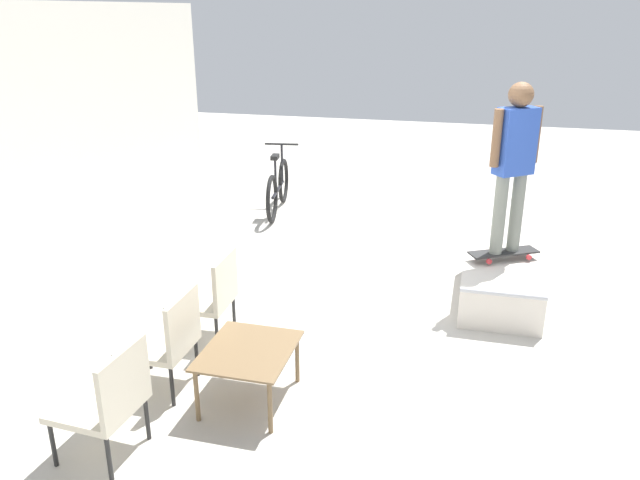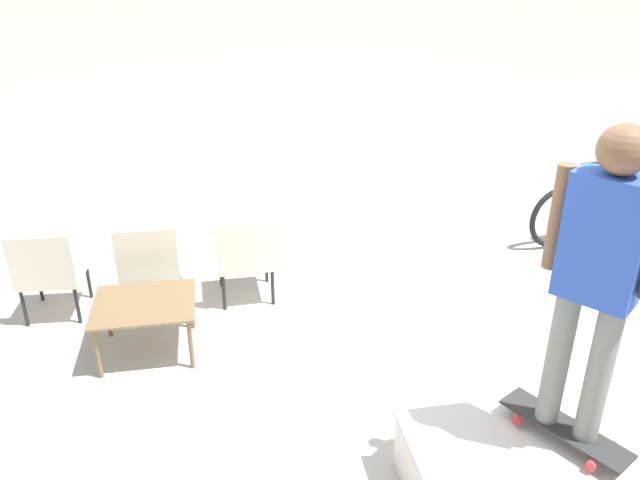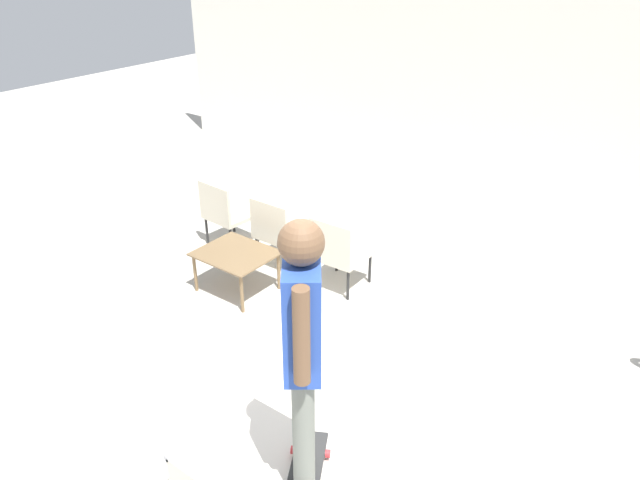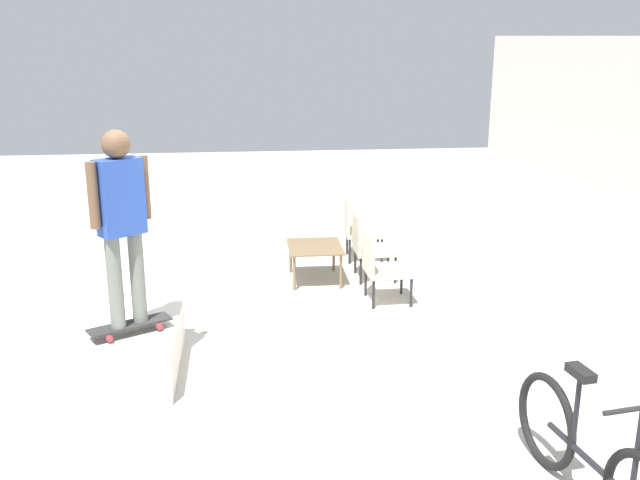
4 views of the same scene
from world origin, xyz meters
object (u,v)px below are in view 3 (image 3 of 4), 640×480
object	(u,v)px
patio_chair_left	(225,211)
patio_chair_right	(338,251)
skateboard_on_ramp	(305,476)
patio_chair_center	(278,230)
person_skater	(303,339)
coffee_table	(236,257)

from	to	relation	value
patio_chair_left	patio_chair_right	world-z (taller)	same
skateboard_on_ramp	patio_chair_left	xyz separation A→B (m)	(-3.30, 2.60, -0.04)
patio_chair_center	person_skater	bearing A→B (deg)	133.41
skateboard_on_ramp	patio_chair_center	size ratio (longest dim) A/B	0.89
skateboard_on_ramp	patio_chair_left	world-z (taller)	patio_chair_left
coffee_table	patio_chair_center	world-z (taller)	patio_chair_center
skateboard_on_ramp	coffee_table	bearing A→B (deg)	-157.18
coffee_table	patio_chair_left	xyz separation A→B (m)	(-0.84, 0.68, 0.06)
skateboard_on_ramp	patio_chair_left	bearing A→B (deg)	-157.47
patio_chair_right	coffee_table	bearing A→B (deg)	37.30
skateboard_on_ramp	person_skater	xyz separation A→B (m)	(0.00, 0.00, 1.04)
patio_chair_center	skateboard_on_ramp	bearing A→B (deg)	133.41
coffee_table	skateboard_on_ramp	bearing A→B (deg)	-37.94
person_skater	patio_chair_center	size ratio (longest dim) A/B	2.07
skateboard_on_ramp	coffee_table	distance (m)	3.13
skateboard_on_ramp	person_skater	size ratio (longest dim) A/B	0.43
coffee_table	patio_chair_center	bearing A→B (deg)	90.00
coffee_table	person_skater	bearing A→B (deg)	-37.94
skateboard_on_ramp	patio_chair_left	distance (m)	4.21
patio_chair_left	patio_chair_right	xyz separation A→B (m)	(1.68, -0.00, 0.00)
patio_chair_left	skateboard_on_ramp	bearing A→B (deg)	145.43
skateboard_on_ramp	person_skater	distance (m)	1.04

